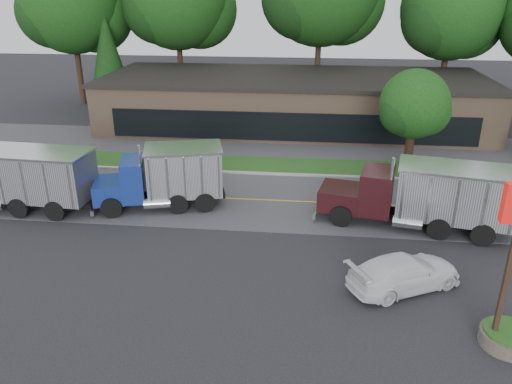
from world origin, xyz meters
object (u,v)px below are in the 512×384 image
at_px(dump_truck_maroon, 427,194).
at_px(dump_truck_blue, 167,175).
at_px(dump_truck_red, 15,177).
at_px(rally_car, 405,272).

bearing_deg(dump_truck_maroon, dump_truck_blue, 6.42).
distance_m(dump_truck_red, dump_truck_blue, 8.18).
bearing_deg(dump_truck_blue, dump_truck_red, -6.01).
height_order(dump_truck_maroon, rally_car, dump_truck_maroon).
distance_m(dump_truck_blue, dump_truck_maroon, 13.68).
height_order(dump_truck_red, rally_car, dump_truck_red).
bearing_deg(dump_truck_maroon, rally_car, 83.40).
height_order(dump_truck_red, dump_truck_maroon, same).
relative_size(dump_truck_red, rally_car, 2.10).
xyz_separation_m(dump_truck_blue, dump_truck_maroon, (13.62, -1.24, 0.01)).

